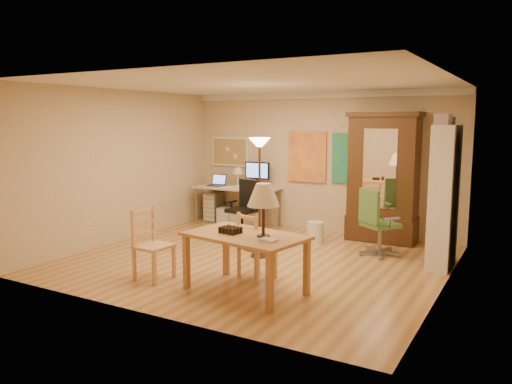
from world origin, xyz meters
The scene contains 16 objects.
floor centered at (0.00, 0.00, 0.00)m, with size 5.50×5.50×0.00m, color #9D6A37.
crown_molding centered at (0.00, 2.46, 2.64)m, with size 5.50×0.08×0.12m, color white.
corkboard centered at (-2.05, 2.47, 1.50)m, with size 0.90×0.04×0.62m, color #A8894F.
art_panel_left centered at (-0.25, 2.47, 1.45)m, with size 0.80×0.04×1.00m, color yellow.
art_panel_right centered at (0.65, 2.47, 1.45)m, with size 0.75×0.04×0.95m, color teal.
dining_table centered at (0.68, -1.32, 0.89)m, with size 1.62×1.13×1.40m.
ladder_chair_back centered at (0.43, -0.78, 0.43)m, with size 0.54×0.53×0.92m.
ladder_chair_left centered at (-0.80, -1.49, 0.45)m, with size 0.45×0.47×0.97m.
torchiere_lamp centered at (-0.06, 0.21, 1.52)m, with size 0.34×0.34×1.89m.
computer_desk centered at (-1.62, 2.16, 0.48)m, with size 1.75×0.76×1.32m.
office_chair_black centered at (-1.07, 1.38, 0.28)m, with size 0.64×0.64×1.04m.
office_chair_green centered at (1.55, 1.23, 0.29)m, with size 0.69×0.69×1.08m.
drawer_cart centered at (-2.33, 2.23, 0.32)m, with size 0.32×0.38×0.63m.
armoire centered at (1.34, 2.24, 1.00)m, with size 1.25×0.60×2.31m.
bookshelf centered at (2.55, 1.08, 1.04)m, with size 0.31×0.84×2.09m.
wastebin centered at (0.35, 1.50, 0.19)m, with size 0.30×0.30×0.38m, color silver.
Camera 1 is at (3.71, -6.56, 2.15)m, focal length 35.00 mm.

